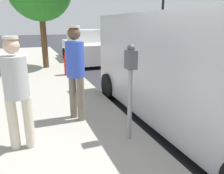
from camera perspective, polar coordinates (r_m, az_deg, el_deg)
ground_plane at (r=4.16m, az=25.04°, el=-13.43°), size 80.00×80.00×0.00m
parking_meter_near at (r=3.31m, az=4.85°, el=2.71°), size 0.14×0.18×1.52m
pedestrian_in_blue at (r=4.10m, az=-9.55°, el=5.09°), size 0.34×0.34×1.77m
pedestrian_in_gray at (r=3.33m, az=-23.73°, el=-0.16°), size 0.36×0.34×1.65m
parked_van at (r=4.41m, az=20.84°, el=4.76°), size 2.14×5.21×2.15m
parked_sedan_behind at (r=11.63m, az=-6.65°, el=10.22°), size 1.98×4.42×1.65m
fire_hydrant at (r=8.08m, az=-11.61°, el=6.07°), size 0.24×0.24×0.86m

